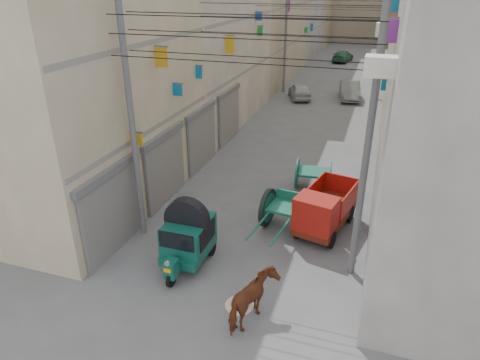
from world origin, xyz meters
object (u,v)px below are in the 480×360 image
at_px(mini_truck, 322,213).
at_px(horse, 253,301).
at_px(feed_sack, 240,302).
at_px(tonga_cart, 285,211).
at_px(distant_car_white, 300,91).
at_px(second_cart, 314,174).
at_px(distant_car_grey, 350,90).
at_px(distant_car_green, 343,56).
at_px(auto_rickshaw, 188,235).

height_order(mini_truck, horse, mini_truck).
height_order(mini_truck, feed_sack, mini_truck).
height_order(tonga_cart, distant_car_white, tonga_cart).
height_order(tonga_cart, second_cart, tonga_cart).
height_order(feed_sack, distant_car_grey, distant_car_grey).
distance_m(second_cart, distant_car_white, 15.44).
bearing_deg(distant_car_green, distant_car_grey, 106.26).
bearing_deg(feed_sack, distant_car_grey, 88.18).
bearing_deg(horse, auto_rickshaw, -21.61).
bearing_deg(horse, distant_car_grey, -76.78).
xyz_separation_m(horse, distant_car_grey, (0.24, 24.46, -0.06)).
xyz_separation_m(mini_truck, distant_car_grey, (-0.81, 19.56, -0.18)).
bearing_deg(distant_car_grey, distant_car_green, 89.07).
height_order(distant_car_grey, distant_car_green, distant_car_grey).
bearing_deg(auto_rickshaw, distant_car_white, 91.89).
bearing_deg(distant_car_green, distant_car_white, 93.93).
distance_m(mini_truck, feed_sack, 4.74).
relative_size(tonga_cart, mini_truck, 0.99).
bearing_deg(mini_truck, tonga_cart, -163.70).
relative_size(auto_rickshaw, distant_car_green, 0.61).
xyz_separation_m(second_cart, feed_sack, (-0.70, -7.92, -0.57)).
height_order(tonga_cart, distant_car_green, tonga_cart).
relative_size(auto_rickshaw, second_cart, 1.54).
bearing_deg(feed_sack, mini_truck, 70.42).
distance_m(auto_rickshaw, distant_car_grey, 22.75).
bearing_deg(mini_truck, auto_rickshaw, -128.63).
distance_m(second_cart, distant_car_grey, 16.06).
bearing_deg(auto_rickshaw, second_cart, 66.42).
relative_size(mini_truck, second_cart, 2.07).
distance_m(auto_rickshaw, mini_truck, 4.79).
height_order(mini_truck, distant_car_white, mini_truck).
relative_size(horse, distant_car_white, 0.49).
relative_size(feed_sack, horse, 0.30).
height_order(auto_rickshaw, second_cart, auto_rickshaw).
height_order(feed_sack, distant_car_green, distant_car_green).
relative_size(auto_rickshaw, mini_truck, 0.74).
height_order(auto_rickshaw, tonga_cart, auto_rickshaw).
height_order(horse, distant_car_white, horse).
distance_m(horse, distant_car_grey, 24.46).
distance_m(distant_car_grey, distant_car_green, 16.32).
bearing_deg(distant_car_grey, second_cart, -98.86).
bearing_deg(feed_sack, horse, -42.66).
bearing_deg(distant_car_green, auto_rickshaw, 97.48).
bearing_deg(tonga_cart, horse, -79.45).
height_order(auto_rickshaw, distant_car_grey, auto_rickshaw).
relative_size(auto_rickshaw, tonga_cart, 0.75).
bearing_deg(second_cart, tonga_cart, -102.06).
xyz_separation_m(horse, distant_car_white, (-3.34, 23.43, -0.12)).
xyz_separation_m(mini_truck, horse, (-1.05, -4.90, -0.12)).
bearing_deg(distant_car_grey, mini_truck, -96.26).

